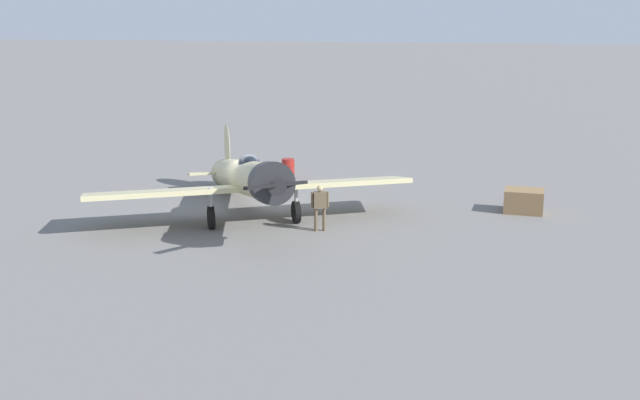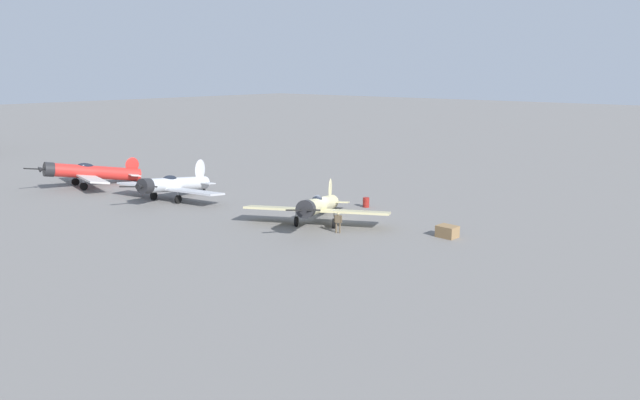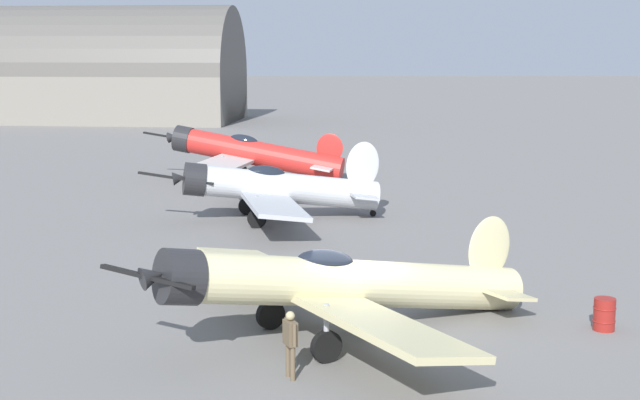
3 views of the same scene
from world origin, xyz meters
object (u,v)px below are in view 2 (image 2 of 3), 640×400
equipment_crate (447,231)px  airplane_foreground (319,206)px  airplane_mid_apron (173,185)px  ground_crew_mechanic (338,220)px  fuel_drum (366,202)px  airplane_far_line (90,172)px

equipment_crate → airplane_foreground: bearing=107.1°
airplane_mid_apron → ground_crew_mechanic: (1.03, -19.42, -0.48)m
airplane_foreground → fuel_drum: size_ratio=12.76×
equipment_crate → fuel_drum: (4.07, 10.43, 0.01)m
equipment_crate → airplane_mid_apron: bearing=101.6°
airplane_far_line → airplane_mid_apron: bearing=110.9°
ground_crew_mechanic → fuel_drum: (8.44, 3.53, -0.53)m
airplane_mid_apron → fuel_drum: 18.52m
airplane_mid_apron → equipment_crate: size_ratio=7.97×
airplane_mid_apron → equipment_crate: airplane_mid_apron is taller
airplane_mid_apron → airplane_far_line: 12.31m
ground_crew_mechanic → equipment_crate: size_ratio=1.08×
airplane_far_line → ground_crew_mechanic: (2.73, -31.61, -0.57)m
airplane_foreground → ground_crew_mechanic: size_ratio=7.01×
fuel_drum → airplane_mid_apron: bearing=120.8°
equipment_crate → fuel_drum: fuel_drum is taller
fuel_drum → airplane_far_line: bearing=111.7°
airplane_foreground → airplane_far_line: (-4.03, 28.54, 0.11)m
airplane_foreground → airplane_mid_apron: airplane_mid_apron is taller
ground_crew_mechanic → equipment_crate: 8.18m
airplane_mid_apron → equipment_crate: 26.88m
equipment_crate → fuel_drum: size_ratio=1.69×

